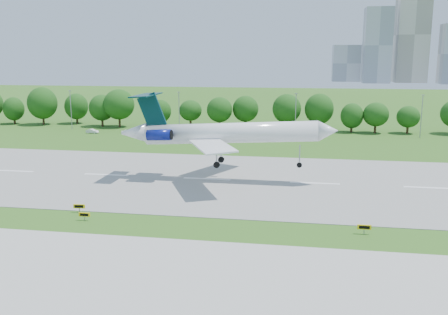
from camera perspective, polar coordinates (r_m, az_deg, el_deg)
ground at (r=70.75m, az=-5.96°, el=-7.35°), size 600.00×600.00×0.00m
runway at (r=94.08m, az=-1.95°, el=-2.47°), size 400.00×45.00×0.08m
taxiway at (r=54.83m, az=-11.05°, el=-13.26°), size 400.00×23.00×0.08m
tree_line at (r=158.38m, az=2.82°, el=5.52°), size 288.40×8.40×10.40m
light_poles at (r=148.82m, az=1.41°, el=5.20°), size 175.90×0.25×12.19m
skyline at (r=462.48m, az=20.07°, el=11.84°), size 127.00×52.00×80.00m
airliner at (r=91.89m, az=-0.52°, el=2.90°), size 40.48×29.57×13.44m
taxi_sign_left at (r=73.47m, az=-15.67°, el=-6.32°), size 1.63×0.27×1.14m
taxi_sign_centre at (r=77.37m, az=-16.22°, el=-5.39°), size 1.76×0.37×1.23m
taxi_sign_right at (r=68.03m, az=15.74°, el=-7.69°), size 1.80×0.24×1.27m
service_vehicle_a at (r=154.74m, az=-14.82°, el=2.93°), size 3.91×1.77×1.24m
service_vehicle_b at (r=151.57m, az=-10.99°, el=2.92°), size 3.65×1.77×1.20m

